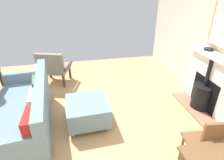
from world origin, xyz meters
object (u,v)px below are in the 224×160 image
(mantel_bowl_near, at_px, (208,49))
(ottoman, at_px, (87,110))
(fireplace, at_px, (210,86))
(sofa, at_px, (26,111))
(dining_chair_near_fireplace, at_px, (210,144))
(armchair_accent, at_px, (53,67))

(mantel_bowl_near, relative_size, ottoman, 0.22)
(fireplace, bearing_deg, mantel_bowl_near, -96.28)
(mantel_bowl_near, bearing_deg, ottoman, 7.43)
(fireplace, height_order, sofa, fireplace)
(mantel_bowl_near, xyz_separation_m, sofa, (3.21, 0.27, -0.70))
(fireplace, bearing_deg, dining_chair_near_fireplace, 52.63)
(ottoman, height_order, dining_chair_near_fireplace, dining_chair_near_fireplace)
(sofa, xyz_separation_m, armchair_accent, (-0.31, -1.51, 0.08))
(fireplace, distance_m, sofa, 3.17)
(ottoman, relative_size, dining_chair_near_fireplace, 0.80)
(fireplace, distance_m, ottoman, 2.24)
(ottoman, xyz_separation_m, dining_chair_near_fireplace, (-1.26, 1.28, 0.28))
(ottoman, bearing_deg, fireplace, 179.77)
(mantel_bowl_near, height_order, ottoman, mantel_bowl_near)
(fireplace, height_order, ottoman, fireplace)
(armchair_accent, bearing_deg, fireplace, 151.73)
(sofa, height_order, dining_chair_near_fireplace, dining_chair_near_fireplace)
(fireplace, relative_size, sofa, 0.63)
(armchair_accent, height_order, dining_chair_near_fireplace, dining_chair_near_fireplace)
(mantel_bowl_near, relative_size, armchair_accent, 0.20)
(fireplace, bearing_deg, ottoman, -0.23)
(mantel_bowl_near, xyz_separation_m, ottoman, (2.27, 0.30, -0.81))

